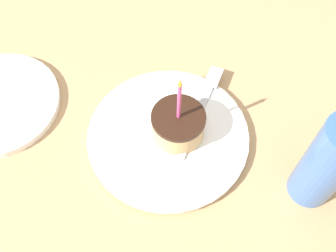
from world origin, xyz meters
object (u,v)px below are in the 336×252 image
(cake_slice, at_px, (178,124))
(bottle, at_px, (329,161))
(plate, at_px, (168,136))
(fork, at_px, (203,104))

(cake_slice, height_order, bottle, bottle)
(plate, relative_size, cake_slice, 1.88)
(cake_slice, height_order, fork, cake_slice)
(bottle, bearing_deg, fork, 106.81)
(plate, bearing_deg, cake_slice, -22.25)
(plate, distance_m, cake_slice, 0.04)
(fork, xyz_separation_m, bottle, (0.06, -0.21, 0.08))
(plate, relative_size, fork, 1.62)
(plate, bearing_deg, bottle, -52.63)
(bottle, bearing_deg, cake_slice, 125.23)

